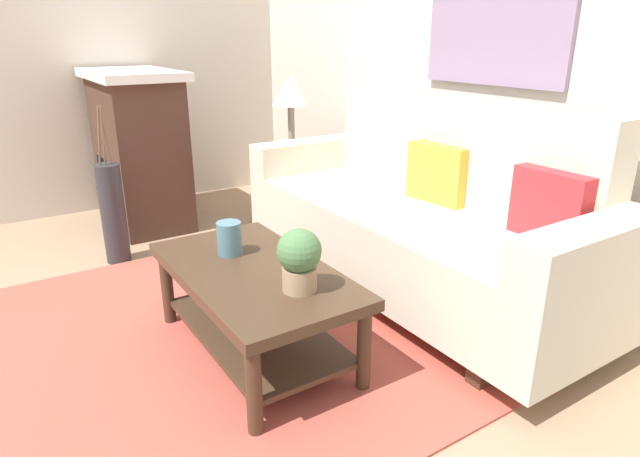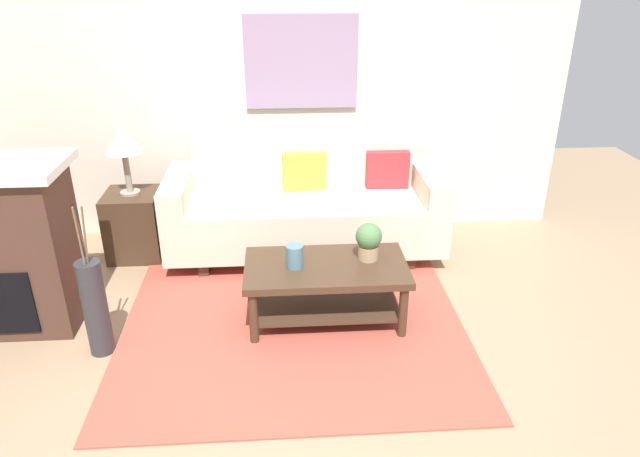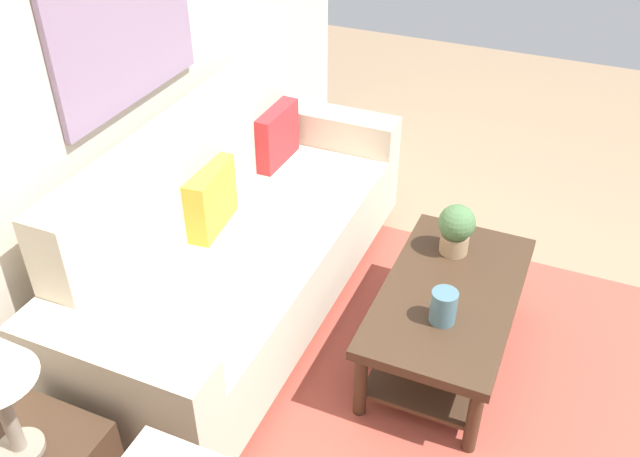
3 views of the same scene
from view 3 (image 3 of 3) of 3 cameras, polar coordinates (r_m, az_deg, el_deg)
The scene contains 10 objects.
ground_plane at distance 3.35m, azimuth 19.73°, elevation -15.62°, with size 8.93×8.93×0.00m, color #9E7F60.
wall_back at distance 3.20m, azimuth -18.00°, elevation 12.85°, with size 4.93×0.10×2.70m, color beige.
area_rug at distance 3.35m, azimuth 11.15°, elevation -13.50°, with size 2.33×1.98×0.01m, color #B24C3D.
couch at distance 3.46m, azimuth -6.94°, elevation -1.41°, with size 2.26×0.84×1.08m.
throw_pillow_mustard at distance 3.38m, azimuth -9.10°, elevation 2.48°, with size 0.36×0.12×0.32m, color gold.
throw_pillow_crimson at distance 3.90m, azimuth -3.75°, elevation 7.72°, with size 0.36×0.12×0.32m, color red.
coffee_table at distance 3.30m, azimuth 10.56°, elevation -6.56°, with size 1.10×0.60×0.43m.
tabletop_vase at distance 3.02m, azimuth 10.20°, elevation -6.39°, with size 0.12×0.12×0.16m, color slate.
potted_plant_tabletop at distance 3.38m, azimuth 11.23°, elevation 0.05°, with size 0.18×0.18×0.26m.
framed_painting at distance 3.20m, azimuth -16.00°, elevation 16.51°, with size 0.95×0.03×0.77m, color gray.
Camera 3 is at (-2.22, 0.23, 2.50)m, focal length 38.61 mm.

